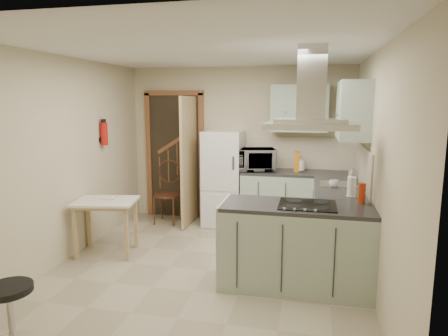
% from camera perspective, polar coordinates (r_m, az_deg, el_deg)
% --- Properties ---
extents(floor, '(4.20, 4.20, 0.00)m').
position_cam_1_polar(floor, '(4.84, -2.44, -14.41)').
color(floor, tan).
rests_on(floor, ground).
extents(ceiling, '(4.20, 4.20, 0.00)m').
position_cam_1_polar(ceiling, '(4.45, -2.67, 16.46)').
color(ceiling, silver).
rests_on(ceiling, back_wall).
extents(back_wall, '(3.60, 0.00, 3.60)m').
position_cam_1_polar(back_wall, '(6.51, 2.21, 3.28)').
color(back_wall, beige).
rests_on(back_wall, floor).
extents(left_wall, '(0.00, 4.20, 4.20)m').
position_cam_1_polar(left_wall, '(5.23, -21.97, 1.02)').
color(left_wall, beige).
rests_on(left_wall, floor).
extents(right_wall, '(0.00, 4.20, 4.20)m').
position_cam_1_polar(right_wall, '(4.38, 20.86, -0.47)').
color(right_wall, beige).
rests_on(right_wall, floor).
extents(doorway, '(1.10, 0.12, 2.10)m').
position_cam_1_polar(doorway, '(6.79, -7.03, 1.77)').
color(doorway, brown).
rests_on(doorway, floor).
extents(fridge, '(0.60, 0.60, 1.50)m').
position_cam_1_polar(fridge, '(6.33, -0.08, -1.47)').
color(fridge, white).
rests_on(fridge, floor).
extents(counter_back, '(1.08, 0.60, 0.90)m').
position_cam_1_polar(counter_back, '(6.27, 7.63, -4.47)').
color(counter_back, '#9EB2A0').
rests_on(counter_back, floor).
extents(counter_right, '(0.60, 1.95, 0.90)m').
position_cam_1_polar(counter_right, '(5.62, 15.67, -6.44)').
color(counter_right, '#9EB2A0').
rests_on(counter_right, floor).
extents(splashback, '(1.68, 0.02, 0.50)m').
position_cam_1_polar(splashback, '(6.41, 10.66, 2.12)').
color(splashback, beige).
rests_on(splashback, counter_back).
extents(wall_cabinet_back, '(0.85, 0.35, 0.70)m').
position_cam_1_polar(wall_cabinet_back, '(6.20, 10.73, 8.36)').
color(wall_cabinet_back, '#9EB2A0').
rests_on(wall_cabinet_back, back_wall).
extents(wall_cabinet_right, '(0.35, 0.90, 0.70)m').
position_cam_1_polar(wall_cabinet_right, '(5.14, 17.95, 7.83)').
color(wall_cabinet_right, '#9EB2A0').
rests_on(wall_cabinet_right, right_wall).
extents(peninsula, '(1.55, 0.65, 0.90)m').
position_cam_1_polar(peninsula, '(4.36, 10.26, -10.91)').
color(peninsula, '#9EB2A0').
rests_on(peninsula, floor).
extents(hob, '(0.58, 0.50, 0.01)m').
position_cam_1_polar(hob, '(4.23, 11.81, -5.16)').
color(hob, black).
rests_on(hob, peninsula).
extents(extractor_hood, '(0.90, 0.55, 0.10)m').
position_cam_1_polar(extractor_hood, '(4.10, 12.20, 5.91)').
color(extractor_hood, silver).
rests_on(extractor_hood, ceiling).
extents(sink, '(0.45, 0.40, 0.01)m').
position_cam_1_polar(sink, '(5.34, 15.99, -2.25)').
color(sink, silver).
rests_on(sink, counter_right).
extents(fire_extinguisher, '(0.10, 0.10, 0.32)m').
position_cam_1_polar(fire_extinguisher, '(5.94, -16.76, 4.69)').
color(fire_extinguisher, '#B2140F').
rests_on(fire_extinguisher, left_wall).
extents(drop_leaf_table, '(0.85, 0.70, 0.71)m').
position_cam_1_polar(drop_leaf_table, '(5.42, -16.42, -8.10)').
color(drop_leaf_table, '#DBB987').
rests_on(drop_leaf_table, floor).
extents(bentwood_chair, '(0.41, 0.41, 0.92)m').
position_cam_1_polar(bentwood_chair, '(6.52, -8.13, -3.85)').
color(bentwood_chair, '#4D3019').
rests_on(bentwood_chair, floor).
extents(stool, '(0.44, 0.44, 0.51)m').
position_cam_1_polar(stool, '(3.86, -28.18, -17.98)').
color(stool, black).
rests_on(stool, floor).
extents(microwave, '(0.70, 0.56, 0.34)m').
position_cam_1_polar(microwave, '(6.16, 4.38, 1.20)').
color(microwave, black).
rests_on(microwave, counter_back).
extents(kettle, '(0.17, 0.17, 0.20)m').
position_cam_1_polar(kettle, '(6.17, 10.85, 0.41)').
color(kettle, white).
rests_on(kettle, counter_back).
extents(cereal_box, '(0.08, 0.20, 0.29)m').
position_cam_1_polar(cereal_box, '(6.19, 10.36, 0.91)').
color(cereal_box, orange).
rests_on(cereal_box, counter_back).
extents(soap_bottle, '(0.08, 0.08, 0.17)m').
position_cam_1_polar(soap_bottle, '(5.71, 17.77, -0.77)').
color(soap_bottle, '#B7B8C5').
rests_on(soap_bottle, counter_right).
extents(paper_towel, '(0.11, 0.11, 0.24)m').
position_cam_1_polar(paper_towel, '(4.69, 17.76, -2.53)').
color(paper_towel, white).
rests_on(paper_towel, counter_right).
extents(cup, '(0.14, 0.14, 0.09)m').
position_cam_1_polar(cup, '(5.15, 15.43, -2.19)').
color(cup, silver).
rests_on(cup, counter_right).
extents(red_bottle, '(0.08, 0.08, 0.22)m').
position_cam_1_polar(red_bottle, '(4.43, 19.10, -3.45)').
color(red_bottle, '#B8350F').
rests_on(red_bottle, peninsula).
extents(book, '(0.18, 0.22, 0.09)m').
position_cam_1_polar(book, '(5.41, -16.75, -3.74)').
color(book, '#9F354A').
rests_on(book, drop_leaf_table).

